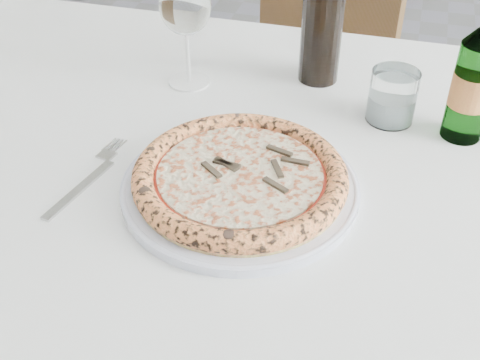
# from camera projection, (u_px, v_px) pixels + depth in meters

# --- Properties ---
(dining_table) EXTENTS (1.59, 0.94, 0.76)m
(dining_table) POSITION_uv_depth(u_px,v_px,m) (257.00, 192.00, 0.96)
(dining_table) COLOR brown
(dining_table) RESTS_ON floor
(chair_far) EXTENTS (0.54, 0.54, 0.93)m
(chair_far) POSITION_uv_depth(u_px,v_px,m) (308.00, 51.00, 1.68)
(chair_far) COLOR brown
(chair_far) RESTS_ON floor
(plate) EXTENTS (0.33, 0.33, 0.02)m
(plate) POSITION_uv_depth(u_px,v_px,m) (240.00, 186.00, 0.83)
(plate) COLOR white
(plate) RESTS_ON dining_table
(pizza) EXTENTS (0.29, 0.29, 0.03)m
(pizza) POSITION_uv_depth(u_px,v_px,m) (240.00, 176.00, 0.82)
(pizza) COLOR #E8CB6C
(pizza) RESTS_ON plate
(fork) EXTENTS (0.04, 0.20, 0.00)m
(fork) POSITION_uv_depth(u_px,v_px,m) (88.00, 178.00, 0.85)
(fork) COLOR #B0B0B0
(fork) RESTS_ON dining_table
(wine_glass) EXTENTS (0.09, 0.09, 0.19)m
(wine_glass) POSITION_uv_depth(u_px,v_px,m) (185.00, 8.00, 0.99)
(wine_glass) COLOR white
(wine_glass) RESTS_ON dining_table
(tumbler) EXTENTS (0.08, 0.08, 0.09)m
(tumbler) POSITION_uv_depth(u_px,v_px,m) (392.00, 100.00, 0.96)
(tumbler) COLOR white
(tumbler) RESTS_ON dining_table
(beer_bottle) EXTENTS (0.06, 0.06, 0.24)m
(beer_bottle) POSITION_uv_depth(u_px,v_px,m) (474.00, 81.00, 0.88)
(beer_bottle) COLOR #387736
(beer_bottle) RESTS_ON dining_table
(wine_bottle) EXTENTS (0.07, 0.07, 0.29)m
(wine_bottle) POSITION_uv_depth(u_px,v_px,m) (323.00, 13.00, 1.02)
(wine_bottle) COLOR black
(wine_bottle) RESTS_ON dining_table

